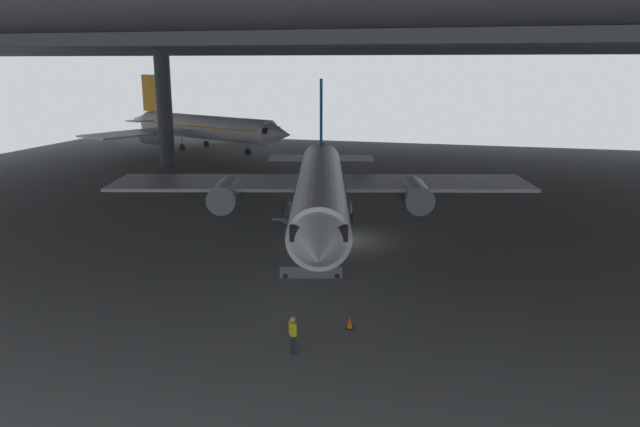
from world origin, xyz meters
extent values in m
plane|color=slate|center=(0.00, 0.00, 0.00)|extent=(110.00, 110.00, 0.00)
cylinder|color=#4C4F54|center=(-27.42, 25.22, 6.90)|extent=(1.82, 1.82, 13.80)
cube|color=#38383D|center=(0.00, 13.75, 14.40)|extent=(121.00, 99.00, 1.20)
cube|color=#4C4F54|center=(0.00, -11.00, 13.40)|extent=(115.50, 0.50, 0.70)
cube|color=#4C4F54|center=(0.00, 30.25, 13.40)|extent=(115.50, 0.50, 0.70)
cylinder|color=white|center=(-2.01, 1.10, 3.34)|extent=(9.80, 26.02, 3.48)
cone|color=white|center=(1.59, -13.00, 3.34)|extent=(4.34, 4.89, 3.41)
cube|color=black|center=(1.05, -10.86, 3.78)|extent=(3.47, 3.09, 0.77)
cone|color=white|center=(-5.61, 15.20, 3.69)|extent=(4.25, 6.13, 2.96)
cube|color=#1972B2|center=(-5.06, 13.06, 7.93)|extent=(1.17, 3.74, 5.70)
cube|color=white|center=(-2.46, 12.75, 3.86)|extent=(5.00, 3.86, 0.16)
cube|color=white|center=(-7.19, 11.54, 3.86)|extent=(5.00, 3.86, 0.16)
cube|color=white|center=(5.70, 7.41, 2.99)|extent=(15.68, 9.74, 0.24)
cylinder|color=#9EA3A8|center=(4.47, 5.14, 2.38)|extent=(3.21, 4.92, 2.16)
cube|color=white|center=(-11.79, 2.94, 2.99)|extent=(15.68, 9.74, 0.24)
cylinder|color=#9EA3A8|center=(-9.63, 1.54, 2.38)|extent=(3.21, 4.92, 2.16)
cube|color=#1972B2|center=(-2.01, 1.10, 3.60)|extent=(9.39, 24.19, 0.16)
cylinder|color=#9EA3A8|center=(0.15, -7.34, 1.25)|extent=(0.20, 0.20, 1.15)
cylinder|color=black|center=(0.15, -7.34, 0.45)|extent=(0.51, 0.95, 0.90)
cylinder|color=#9EA3A8|center=(-0.36, 4.13, 1.25)|extent=(0.20, 0.20, 1.15)
cylinder|color=black|center=(-0.36, 4.13, 0.45)|extent=(0.51, 0.95, 0.90)
cylinder|color=#9EA3A8|center=(-4.90, 2.97, 1.25)|extent=(0.20, 0.20, 1.15)
cylinder|color=black|center=(-4.90, 2.97, 0.45)|extent=(0.51, 0.95, 0.90)
cube|color=slate|center=(-0.27, -7.61, 0.35)|extent=(3.93, 2.36, 0.70)
cube|color=slate|center=(-0.27, -7.61, 2.11)|extent=(3.63, 2.10, 2.91)
cube|color=slate|center=(-1.89, -8.02, 3.52)|extent=(1.39, 1.53, 0.12)
cylinder|color=black|center=(-1.74, -8.60, 4.02)|extent=(0.06, 0.06, 1.00)
cylinder|color=black|center=(-2.04, -7.44, 4.02)|extent=(0.06, 0.06, 1.00)
cylinder|color=black|center=(-1.55, -8.66, 0.15)|extent=(0.32, 0.19, 0.30)
cylinder|color=black|center=(-1.90, -7.30, 0.15)|extent=(0.32, 0.19, 0.30)
cylinder|color=black|center=(1.36, -7.91, 0.15)|extent=(0.32, 0.19, 0.30)
cylinder|color=black|center=(1.01, -6.56, 0.15)|extent=(0.32, 0.19, 0.30)
cylinder|color=#232838|center=(1.61, -17.53, 0.43)|extent=(0.14, 0.14, 0.86)
cylinder|color=#232838|center=(1.73, -17.66, 0.43)|extent=(0.14, 0.14, 0.86)
cube|color=yellow|center=(1.67, -17.60, 1.16)|extent=(0.41, 0.41, 0.61)
cylinder|color=yellow|center=(1.52, -17.43, 1.19)|extent=(0.09, 0.09, 0.58)
cylinder|color=yellow|center=(1.83, -17.77, 1.19)|extent=(0.09, 0.09, 0.58)
sphere|color=tan|center=(1.67, -17.60, 1.59)|extent=(0.23, 0.23, 0.23)
cylinder|color=#232838|center=(-0.20, -5.50, 0.41)|extent=(0.14, 0.14, 0.82)
cylinder|color=#232838|center=(-0.35, -5.40, 0.41)|extent=(0.14, 0.14, 0.82)
cube|color=yellow|center=(-0.28, -5.45, 1.11)|extent=(0.42, 0.38, 0.58)
cylinder|color=yellow|center=(-0.09, -5.58, 1.14)|extent=(0.09, 0.09, 0.55)
cylinder|color=yellow|center=(-0.47, -5.32, 1.14)|extent=(0.09, 0.09, 0.55)
sphere|color=tan|center=(-0.28, -5.45, 1.53)|extent=(0.22, 0.22, 0.22)
cylinder|color=white|center=(-29.20, 39.69, 3.28)|extent=(24.43, 12.88, 3.37)
cone|color=white|center=(-16.24, 34.20, 3.28)|extent=(5.01, 4.61, 3.30)
cube|color=black|center=(-18.20, 35.03, 3.70)|extent=(3.29, 3.55, 0.74)
cone|color=white|center=(-42.15, 45.17, 3.62)|extent=(6.08, 4.74, 2.86)
cube|color=orange|center=(-40.19, 44.34, 7.72)|extent=(3.48, 1.65, 5.51)
cube|color=white|center=(-38.43, 46.15, 3.79)|extent=(4.21, 5.02, 0.16)
cube|color=white|center=(-40.26, 41.81, 3.79)|extent=(4.21, 5.02, 0.16)
cube|color=white|center=(-29.54, 49.31, 2.95)|extent=(11.13, 15.35, 0.24)
cylinder|color=#9EA3A8|center=(-28.51, 47.04, 2.36)|extent=(4.85, 3.63, 2.09)
cube|color=white|center=(-36.34, 33.24, 2.95)|extent=(11.13, 15.35, 0.24)
cylinder|color=#9EA3A8|center=(-34.00, 34.08, 2.36)|extent=(4.85, 3.63, 2.09)
cube|color=orange|center=(-29.20, 39.69, 3.54)|extent=(22.76, 12.23, 0.16)
cylinder|color=#9EA3A8|center=(-21.44, 36.41, 1.25)|extent=(0.20, 0.20, 1.15)
cylinder|color=black|center=(-21.44, 36.41, 0.45)|extent=(0.95, 0.63, 0.90)
cylinder|color=#9EA3A8|center=(-30.56, 42.74, 1.25)|extent=(0.20, 0.20, 1.15)
cylinder|color=black|center=(-30.56, 42.74, 0.45)|extent=(0.95, 0.63, 0.90)
cylinder|color=#9EA3A8|center=(-32.34, 38.54, 1.25)|extent=(0.20, 0.20, 1.15)
cylinder|color=black|center=(-32.34, 38.54, 0.45)|extent=(0.95, 0.63, 0.90)
cube|color=black|center=(3.50, -14.46, 0.02)|extent=(0.36, 0.36, 0.04)
cone|color=orange|center=(3.50, -14.46, 0.32)|extent=(0.30, 0.30, 0.56)
camera|label=1|loc=(8.89, -40.52, 12.18)|focal=34.15mm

